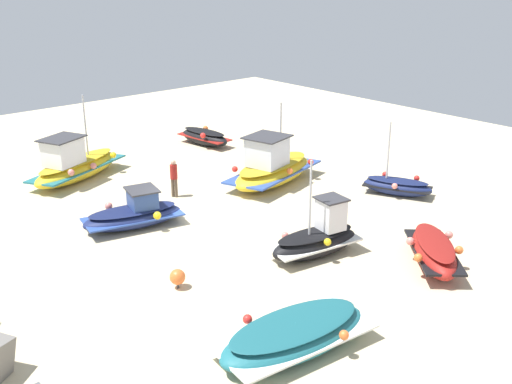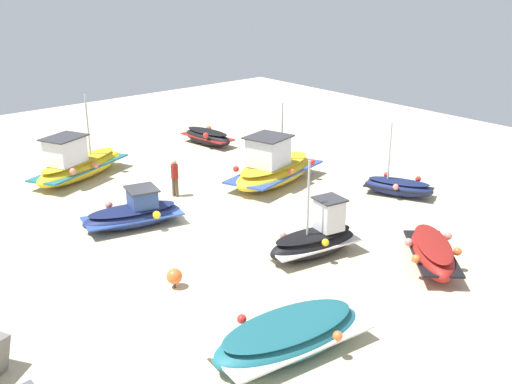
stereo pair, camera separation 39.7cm
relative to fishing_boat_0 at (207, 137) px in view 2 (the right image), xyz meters
name	(u,v)px [view 2 (the right image)]	position (x,y,z in m)	size (l,w,h in m)	color
ground_plane	(197,226)	(-9.20, 7.26, -0.47)	(48.52, 48.52, 0.00)	beige
fishing_boat_0	(207,137)	(0.00, 0.00, 0.00)	(3.55, 1.58, 0.95)	black
fishing_boat_1	(399,187)	(-12.22, -1.58, -0.06)	(3.23, 2.25, 3.30)	navy
fishing_boat_2	(134,214)	(-7.58, 9.12, 0.04)	(2.48, 4.21, 1.53)	navy
fishing_boat_3	(288,335)	(-17.69, 10.27, -0.01)	(2.50, 4.79, 0.91)	#1E6670
fishing_boat_4	(77,164)	(-0.86, 8.32, 0.29)	(3.76, 5.67, 3.98)	gold
fishing_boat_5	(273,168)	(-7.42, 1.61, 0.31)	(3.45, 5.74, 3.80)	gold
fishing_boat_6	(316,239)	(-14.11, 5.61, 0.19)	(1.84, 3.68, 3.63)	black
fishing_boat_7	(432,253)	(-17.26, 3.17, 0.04)	(3.58, 3.47, 0.93)	maroon
person_walking	(175,175)	(-5.87, 6.06, 0.52)	(0.32, 0.32, 1.71)	brown
mooring_buoy_0	(174,276)	(-12.82, 10.69, -0.08)	(0.51, 0.51, 0.65)	#3F3F42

